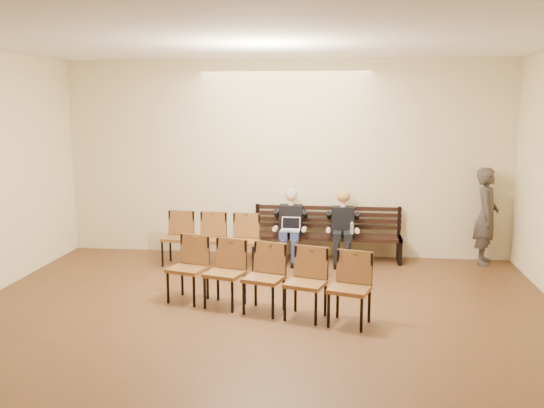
# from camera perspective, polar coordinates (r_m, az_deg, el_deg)

# --- Properties ---
(ground) EXTENTS (10.00, 10.00, 0.00)m
(ground) POSITION_cam_1_polar(r_m,az_deg,el_deg) (6.52, -3.27, -15.55)
(ground) COLOR brown
(ground) RESTS_ON ground
(room_walls) EXTENTS (8.02, 10.01, 3.51)m
(room_walls) POSITION_cam_1_polar(r_m,az_deg,el_deg) (6.68, -2.30, 7.60)
(room_walls) COLOR beige
(room_walls) RESTS_ON ground
(bench) EXTENTS (2.60, 0.90, 0.45)m
(bench) POSITION_cam_1_polar(r_m,az_deg,el_deg) (10.76, 5.18, -4.11)
(bench) COLOR black
(bench) RESTS_ON ground
(seated_man) EXTENTS (0.50, 0.70, 1.21)m
(seated_man) POSITION_cam_1_polar(r_m,az_deg,el_deg) (10.60, 1.74, -2.19)
(seated_man) COLOR black
(seated_man) RESTS_ON ground
(seated_woman) EXTENTS (0.49, 0.68, 1.14)m
(seated_woman) POSITION_cam_1_polar(r_m,az_deg,el_deg) (10.57, 6.66, -2.48)
(seated_woman) COLOR black
(seated_woman) RESTS_ON ground
(laptop) EXTENTS (0.32, 0.25, 0.23)m
(laptop) POSITION_cam_1_polar(r_m,az_deg,el_deg) (10.40, 1.73, -2.63)
(laptop) COLOR silver
(laptop) RESTS_ON bench
(water_bottle) EXTENTS (0.07, 0.07, 0.21)m
(water_bottle) POSITION_cam_1_polar(r_m,az_deg,el_deg) (10.30, 7.52, -2.90)
(water_bottle) COLOR silver
(water_bottle) RESTS_ON bench
(bag) EXTENTS (0.39, 0.32, 0.25)m
(bag) POSITION_cam_1_polar(r_m,az_deg,el_deg) (9.79, 4.00, -6.10)
(bag) COLOR black
(bag) RESTS_ON ground
(passerby) EXTENTS (0.63, 0.80, 1.92)m
(passerby) POSITION_cam_1_polar(r_m,az_deg,el_deg) (10.99, 19.56, -0.43)
(passerby) COLOR #3D3732
(passerby) RESTS_ON ground
(chair_row_front) EXTENTS (1.68, 0.64, 0.92)m
(chair_row_front) POSITION_cam_1_polar(r_m,az_deg,el_deg) (10.32, -5.84, -3.39)
(chair_row_front) COLOR brown
(chair_row_front) RESTS_ON ground
(chair_row_back) EXTENTS (2.85, 1.28, 0.92)m
(chair_row_back) POSITION_cam_1_polar(r_m,az_deg,el_deg) (8.06, -0.77, -7.05)
(chair_row_back) COLOR brown
(chair_row_back) RESTS_ON ground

